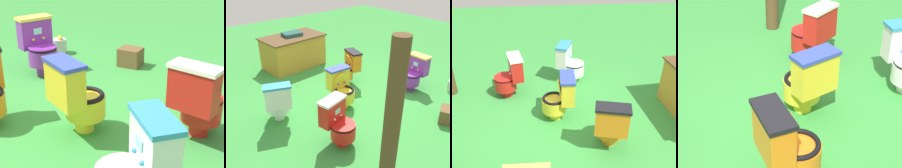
% 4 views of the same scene
% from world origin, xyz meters
% --- Properties ---
extents(ground, '(14.00, 14.00, 0.00)m').
position_xyz_m(ground, '(0.00, 0.00, 0.00)').
color(ground, green).
extents(toilet_white, '(0.56, 0.61, 0.73)m').
position_xyz_m(toilet_white, '(-1.50, 0.27, 0.37)').
color(toilet_white, white).
rests_on(toilet_white, ground).
extents(toilet_red, '(0.51, 0.57, 0.73)m').
position_xyz_m(toilet_red, '(-1.09, -0.80, 0.37)').
color(toilet_red, red).
rests_on(toilet_red, ground).
extents(toilet_yellow, '(0.44, 0.51, 0.73)m').
position_xyz_m(toilet_yellow, '(-0.37, 0.00, 0.37)').
color(toilet_yellow, yellow).
rests_on(toilet_yellow, ground).
extents(toilet_purple, '(0.50, 0.44, 0.73)m').
position_xyz_m(toilet_purple, '(1.21, -0.43, 0.37)').
color(toilet_purple, purple).
rests_on(toilet_purple, ground).
extents(small_crate, '(0.38, 0.36, 0.25)m').
position_xyz_m(small_crate, '(0.70, -1.53, 0.12)').
color(small_crate, brown).
rests_on(small_crate, ground).
extents(lemon_bucket, '(0.22, 0.22, 0.28)m').
position_xyz_m(lemon_bucket, '(1.77, -1.02, 0.12)').
color(lemon_bucket, '#B7B7BF').
rests_on(lemon_bucket, ground).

